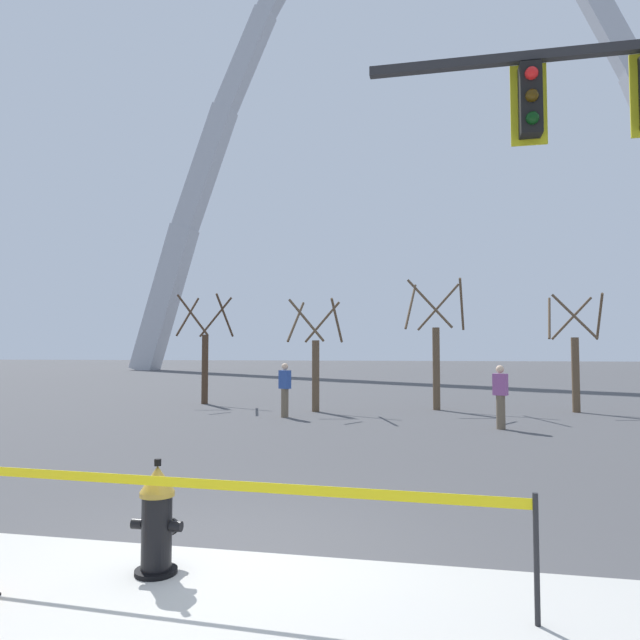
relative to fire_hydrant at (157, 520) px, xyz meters
The scene contains 10 objects.
ground_plane 0.79m from the fire_hydrant, 44.39° to the left, with size 240.00×240.00×0.00m, color #474749.
fire_hydrant is the anchor object (origin of this frame).
caution_tape_barrier 0.29m from the fire_hydrant, 60.31° to the right, with size 5.95×0.31×0.92m.
monument_arch 56.33m from the fire_hydrant, 89.49° to the left, with size 59.77×2.39×53.70m.
tree_far_left 16.62m from the fire_hydrant, 111.67° to the left, with size 1.86×1.88×4.04m.
tree_left_mid 13.65m from the fire_hydrant, 96.31° to the left, with size 1.68×1.69×3.62m.
tree_center_left 15.12m from the fire_hydrant, 81.08° to the left, with size 1.98×1.99×4.30m.
tree_center_right 16.46m from the fire_hydrant, 65.90° to the left, with size 1.74×1.75×3.75m.
pedestrian_walking_left 11.06m from the fire_hydrant, 69.21° to the left, with size 0.39×0.32×1.59m.
pedestrian_standing_center 11.93m from the fire_hydrant, 99.86° to the left, with size 0.39×0.35×1.59m.
Camera 1 is at (1.95, -5.12, 1.92)m, focal length 32.16 mm.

